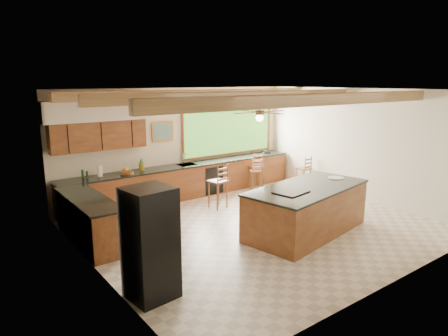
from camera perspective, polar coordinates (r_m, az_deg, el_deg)
ground at (r=9.06m, az=4.57°, el=-8.27°), size 7.20×7.20×0.00m
room_shell at (r=8.93m, az=1.22°, el=6.10°), size 7.27×6.54×3.02m
counter_run at (r=10.45m, az=-7.99°, el=-2.86°), size 7.12×3.10×1.25m
island at (r=8.71m, az=11.71°, el=-5.81°), size 3.10×1.85×1.03m
refrigerator at (r=6.06m, az=-10.51°, el=-10.54°), size 0.73×0.71×1.70m
bar_stool_a at (r=10.07m, az=-0.68°, el=-2.05°), size 0.45×0.45×1.15m
bar_stool_b at (r=11.95m, az=4.74°, el=0.12°), size 0.46×0.46×1.11m
bar_stool_c at (r=11.73m, az=4.69°, el=-0.48°), size 0.47×0.47×0.99m
bar_stool_d at (r=12.20m, az=11.51°, el=-0.17°), size 0.38×0.38×1.00m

